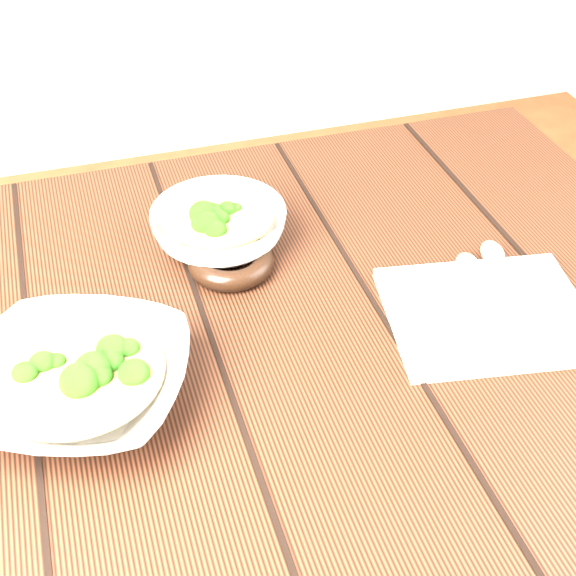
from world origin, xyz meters
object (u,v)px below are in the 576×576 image
(table, at_px, (231,400))
(napkin, at_px, (487,314))
(soup_bowl_back, at_px, (219,227))
(trivet, at_px, (231,261))
(soup_bowl_front, at_px, (79,382))

(table, relative_size, napkin, 5.21)
(soup_bowl_back, distance_m, napkin, 0.35)
(table, bearing_deg, trivet, 72.88)
(trivet, bearing_deg, table, -107.12)
(soup_bowl_front, height_order, trivet, soup_bowl_front)
(table, bearing_deg, soup_bowl_back, 78.89)
(soup_bowl_front, bearing_deg, soup_bowl_back, 48.34)
(soup_bowl_back, xyz_separation_m, trivet, (0.00, -0.05, -0.02))
(trivet, bearing_deg, soup_bowl_back, 91.09)
(trivet, height_order, napkin, trivet)
(table, xyz_separation_m, soup_bowl_back, (0.03, 0.16, 0.15))
(table, bearing_deg, soup_bowl_front, -158.62)
(trivet, bearing_deg, napkin, -34.07)
(soup_bowl_front, relative_size, napkin, 1.28)
(soup_bowl_front, height_order, soup_bowl_back, soup_bowl_front)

